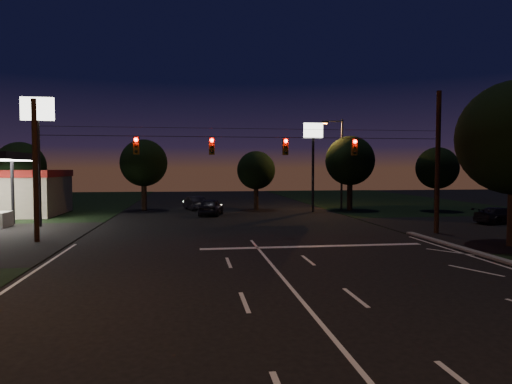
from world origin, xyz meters
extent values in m
plane|color=black|center=(0.00, 0.00, 0.00)|extent=(140.00, 140.00, 0.00)
cube|color=silver|center=(3.00, 11.50, 0.01)|extent=(12.00, 0.50, 0.01)
cylinder|color=black|center=(12.00, 15.00, 0.00)|extent=(0.30, 0.30, 9.00)
cylinder|color=black|center=(-12.00, 15.00, 0.00)|extent=(0.28, 0.28, 8.00)
cylinder|color=black|center=(0.00, 15.00, 6.00)|extent=(24.00, 0.03, 0.03)
cylinder|color=black|center=(0.00, 15.00, 6.50)|extent=(24.00, 0.02, 0.02)
cube|color=#3F3307|center=(-6.50, 15.00, 5.45)|extent=(0.32, 0.26, 1.00)
sphere|color=#FF0705|center=(-6.50, 14.84, 5.78)|extent=(0.22, 0.22, 0.22)
sphere|color=black|center=(-6.50, 14.84, 5.45)|extent=(0.20, 0.20, 0.20)
sphere|color=black|center=(-6.50, 14.84, 5.12)|extent=(0.20, 0.20, 0.20)
cube|color=#3F3307|center=(-2.20, 15.00, 5.45)|extent=(0.32, 0.26, 1.00)
sphere|color=#FF0705|center=(-2.20, 14.84, 5.78)|extent=(0.22, 0.22, 0.22)
sphere|color=black|center=(-2.20, 14.84, 5.45)|extent=(0.20, 0.20, 0.20)
sphere|color=black|center=(-2.20, 14.84, 5.12)|extent=(0.20, 0.20, 0.20)
cube|color=#3F3307|center=(2.20, 15.00, 5.45)|extent=(0.32, 0.26, 1.00)
sphere|color=#FF0705|center=(2.20, 14.84, 5.78)|extent=(0.22, 0.22, 0.22)
sphere|color=black|center=(2.20, 14.84, 5.45)|extent=(0.20, 0.20, 0.20)
sphere|color=black|center=(2.20, 14.84, 5.12)|extent=(0.20, 0.20, 0.20)
cube|color=#3F3307|center=(6.50, 15.00, 5.45)|extent=(0.32, 0.26, 1.00)
sphere|color=#FF0705|center=(6.50, 14.84, 5.78)|extent=(0.22, 0.22, 0.22)
sphere|color=black|center=(6.50, 14.84, 5.45)|extent=(0.20, 0.20, 0.20)
sphere|color=black|center=(6.50, 14.84, 5.12)|extent=(0.20, 0.20, 0.20)
cube|color=gray|center=(-16.50, 22.00, 0.55)|extent=(0.80, 2.00, 1.10)
cylinder|color=black|center=(-16.50, 24.00, 2.40)|extent=(0.24, 0.24, 4.80)
cylinder|color=black|center=(-14.00, 22.00, 3.75)|extent=(0.24, 0.24, 7.50)
cube|color=white|center=(-14.00, 22.00, 8.30)|extent=(2.20, 0.30, 1.60)
cylinder|color=black|center=(8.00, 30.00, 3.50)|extent=(0.24, 0.24, 7.00)
cube|color=white|center=(8.00, 30.00, 7.70)|extent=(1.80, 0.30, 1.40)
cylinder|color=black|center=(11.50, 32.00, 4.50)|extent=(0.20, 0.20, 9.00)
cylinder|color=black|center=(10.60, 32.00, 8.80)|extent=(1.80, 0.12, 0.12)
cube|color=black|center=(9.70, 32.00, 8.70)|extent=(0.60, 0.35, 0.22)
cube|color=orange|center=(9.70, 32.00, 8.58)|extent=(0.45, 0.25, 0.04)
sphere|color=black|center=(12.90, 10.30, 5.62)|extent=(4.20, 4.20, 4.20)
cylinder|color=black|center=(-18.00, 30.00, 1.50)|extent=(0.49, 0.49, 3.00)
sphere|color=black|center=(-18.00, 30.00, 4.32)|extent=(4.20, 4.20, 4.20)
sphere|color=black|center=(-17.58, 30.32, 4.19)|extent=(3.15, 3.15, 3.15)
sphere|color=black|center=(-18.42, 30.21, 4.23)|extent=(2.94, 2.94, 2.94)
cylinder|color=black|center=(-8.00, 34.00, 1.62)|extent=(0.52, 0.52, 3.25)
sphere|color=black|center=(-8.00, 34.00, 4.68)|extent=(4.60, 4.60, 4.60)
sphere|color=black|center=(-7.54, 34.34, 4.54)|extent=(3.45, 3.45, 3.45)
sphere|color=black|center=(-8.46, 34.23, 4.58)|extent=(3.22, 3.22, 3.22)
cylinder|color=black|center=(3.00, 33.00, 1.38)|extent=(0.47, 0.47, 2.75)
sphere|color=black|center=(3.00, 33.00, 3.96)|extent=(3.80, 3.80, 3.80)
sphere|color=black|center=(3.38, 33.28, 3.85)|extent=(2.85, 2.85, 2.85)
sphere|color=black|center=(2.62, 33.19, 3.87)|extent=(2.66, 2.66, 2.66)
cylinder|color=black|center=(12.00, 31.00, 1.70)|extent=(0.53, 0.53, 3.40)
sphere|color=black|center=(12.00, 31.00, 4.90)|extent=(4.80, 4.80, 4.80)
sphere|color=black|center=(12.48, 31.36, 4.75)|extent=(3.60, 3.60, 3.60)
sphere|color=black|center=(11.52, 31.24, 4.79)|extent=(3.36, 3.36, 3.36)
cylinder|color=black|center=(20.00, 29.00, 1.45)|extent=(0.48, 0.48, 2.90)
sphere|color=black|center=(20.00, 29.00, 4.18)|extent=(4.00, 4.00, 4.00)
sphere|color=black|center=(20.40, 29.30, 4.06)|extent=(3.00, 3.00, 3.00)
sphere|color=black|center=(19.60, 29.20, 4.09)|extent=(2.80, 2.80, 2.80)
imported|color=black|center=(-1.69, 28.53, 0.74)|extent=(2.67, 4.64, 1.49)
imported|color=black|center=(-3.06, 34.05, 0.67)|extent=(2.44, 4.29, 1.34)
imported|color=black|center=(19.48, 19.11, 0.62)|extent=(4.58, 2.71, 1.24)
camera|label=1|loc=(-3.42, -11.87, 4.16)|focal=32.00mm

